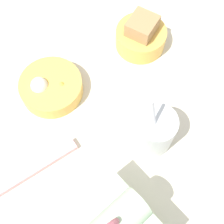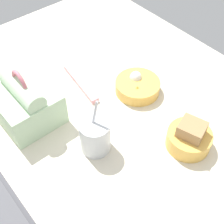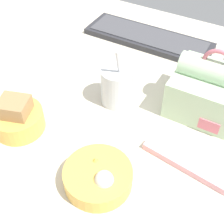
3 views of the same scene
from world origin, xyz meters
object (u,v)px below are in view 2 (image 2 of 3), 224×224
lunch_bag (26,103)px  bento_bowl_snacks (137,86)px  bento_bowl_sandwich (189,138)px  soup_cup (95,135)px  chopstick_case (80,83)px

lunch_bag → bento_bowl_snacks: (-12.19, -31.47, -4.05)cm
lunch_bag → bento_bowl_sandwich: lunch_bag is taller
lunch_bag → soup_cup: lunch_bag is taller
bento_bowl_sandwich → chopstick_case: size_ratio=0.61×
soup_cup → bento_bowl_sandwich: soup_cup is taller
bento_bowl_snacks → soup_cup: bearing=110.0°
soup_cup → bento_bowl_sandwich: 25.04cm
lunch_bag → soup_cup: (-20.63, -8.21, -1.02)cm
bento_bowl_sandwich → chopstick_case: (37.88, 8.26, -2.42)cm
soup_cup → chopstick_case: size_ratio=0.83×
lunch_bag → chopstick_case: size_ratio=0.90×
chopstick_case → soup_cup: bearing=153.2°
bento_bowl_snacks → chopstick_case: size_ratio=0.71×
bento_bowl_snacks → bento_bowl_sandwich: bearing=171.2°
bento_bowl_snacks → lunch_bag: bearing=68.8°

